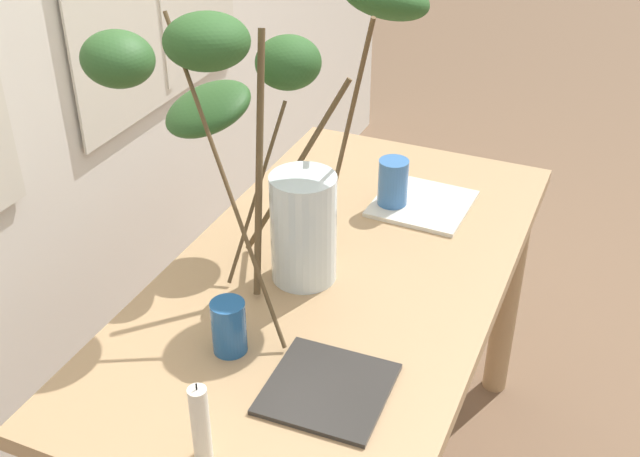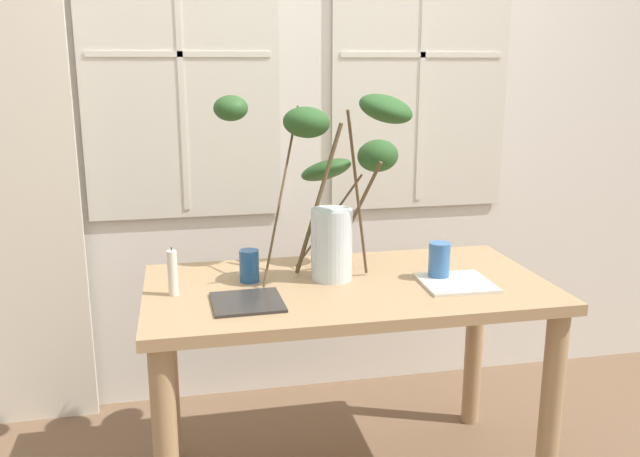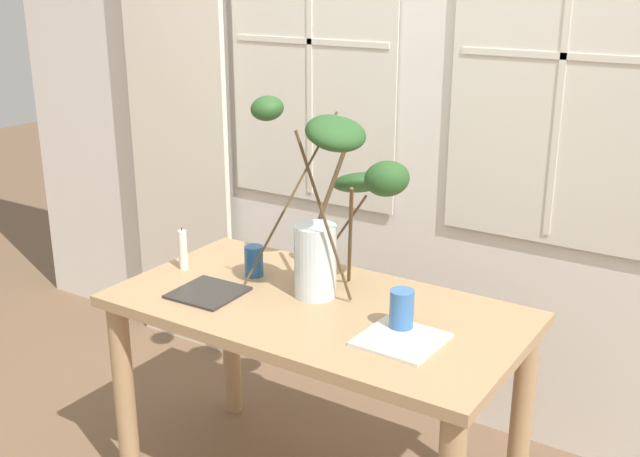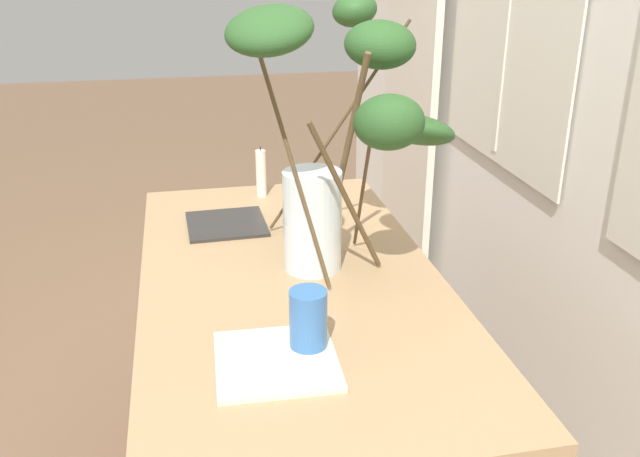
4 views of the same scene
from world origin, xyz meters
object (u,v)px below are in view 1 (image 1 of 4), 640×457
object	(u,v)px
vase_with_branches	(273,121)
plate_square_right	(422,204)
drinking_glass_blue_right	(393,184)
drinking_glass_blue_left	(229,327)
dining_table	(336,318)
pillar_candle	(201,424)
plate_square_left	(328,388)

from	to	relation	value
vase_with_branches	plate_square_right	size ratio (longest dim) A/B	3.02
vase_with_branches	drinking_glass_blue_right	bearing A→B (deg)	-24.03
drinking_glass_blue_right	drinking_glass_blue_left	bearing A→B (deg)	170.47
dining_table	drinking_glass_blue_right	xyz separation A→B (m)	(0.33, -0.02, 0.20)
drinking_glass_blue_right	plate_square_right	xyz separation A→B (m)	(0.04, -0.07, -0.06)
dining_table	plate_square_right	bearing A→B (deg)	-13.87
plate_square_right	vase_with_branches	bearing A→B (deg)	149.59
dining_table	pillar_candle	xyz separation A→B (m)	(-0.59, -0.00, 0.21)
dining_table	plate_square_left	xyz separation A→B (m)	(-0.36, -0.13, 0.14)
drinking_glass_blue_left	dining_table	bearing A→B (deg)	-15.41
drinking_glass_blue_left	vase_with_branches	bearing A→B (deg)	8.39
dining_table	plate_square_left	world-z (taller)	plate_square_left
dining_table	pillar_candle	world-z (taller)	pillar_candle
dining_table	plate_square_right	distance (m)	0.40
drinking_glass_blue_left	plate_square_right	bearing A→B (deg)	-14.60
dining_table	drinking_glass_blue_left	world-z (taller)	drinking_glass_blue_left
plate_square_left	pillar_candle	bearing A→B (deg)	150.42
vase_with_branches	plate_square_right	distance (m)	0.57
drinking_glass_blue_left	plate_square_right	world-z (taller)	drinking_glass_blue_left
dining_table	vase_with_branches	bearing A→B (deg)	99.55
drinking_glass_blue_left	pillar_candle	distance (m)	0.28
plate_square_left	pillar_candle	xyz separation A→B (m)	(-0.23, 0.13, 0.07)
drinking_glass_blue_left	pillar_candle	world-z (taller)	pillar_candle
drinking_glass_blue_right	plate_square_left	world-z (taller)	drinking_glass_blue_right
plate_square_right	pillar_candle	xyz separation A→B (m)	(-0.95, 0.09, 0.07)
pillar_candle	plate_square_left	bearing A→B (deg)	-29.58
drinking_glass_blue_right	pillar_candle	size ratio (longest dim) A/B	0.81
vase_with_branches	drinking_glass_blue_right	size ratio (longest dim) A/B	5.41
drinking_glass_blue_left	plate_square_left	xyz separation A→B (m)	(-0.03, -0.22, -0.05)
drinking_glass_blue_right	plate_square_left	distance (m)	0.70
plate_square_left	vase_with_branches	bearing A→B (deg)	38.26
drinking_glass_blue_right	plate_square_left	size ratio (longest dim) A/B	0.60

